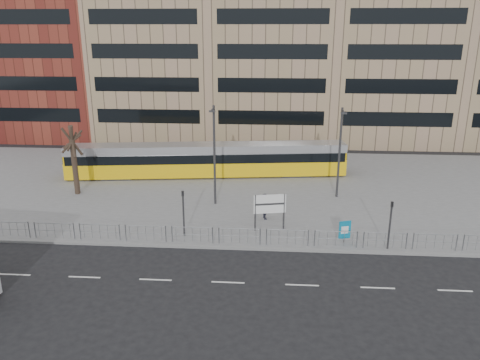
# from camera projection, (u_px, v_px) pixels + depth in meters

# --- Properties ---
(ground) EXTENTS (120.00, 120.00, 0.00)m
(ground) POSITION_uv_depth(u_px,v_px,m) (202.00, 248.00, 29.29)
(ground) COLOR black
(ground) RESTS_ON ground
(plaza) EXTENTS (64.00, 24.00, 0.15)m
(plaza) POSITION_uv_depth(u_px,v_px,m) (223.00, 186.00, 40.66)
(plaza) COLOR slate
(plaza) RESTS_ON ground
(kerb) EXTENTS (64.00, 0.25, 0.17)m
(kerb) POSITION_uv_depth(u_px,v_px,m) (202.00, 247.00, 29.32)
(kerb) COLOR gray
(kerb) RESTS_ON ground
(building_row) EXTENTS (70.40, 18.40, 31.20)m
(building_row) POSITION_uv_depth(u_px,v_px,m) (253.00, 31.00, 57.75)
(building_row) COLOR maroon
(building_row) RESTS_ON ground
(pedestrian_barrier) EXTENTS (32.07, 0.07, 1.10)m
(pedestrian_barrier) POSITION_uv_depth(u_px,v_px,m) (235.00, 232.00, 29.33)
(pedestrian_barrier) COLOR gray
(pedestrian_barrier) RESTS_ON plaza
(road_markings) EXTENTS (62.00, 0.12, 0.01)m
(road_markings) POSITION_uv_depth(u_px,v_px,m) (210.00, 282.00, 25.43)
(road_markings) COLOR white
(road_markings) RESTS_ON ground
(tram) EXTENTS (25.52, 5.55, 3.00)m
(tram) POSITION_uv_depth(u_px,v_px,m) (207.00, 160.00, 42.95)
(tram) COLOR yellow
(tram) RESTS_ON plaza
(station_sign) EXTENTS (2.15, 0.52, 2.51)m
(station_sign) POSITION_uv_depth(u_px,v_px,m) (270.00, 206.00, 31.18)
(station_sign) COLOR #2D2D30
(station_sign) RESTS_ON plaza
(ad_panel) EXTENTS (0.77, 0.30, 1.48)m
(ad_panel) POSITION_uv_depth(u_px,v_px,m) (345.00, 230.00, 29.49)
(ad_panel) COLOR #2D2D30
(ad_panel) RESTS_ON plaza
(pedestrian) EXTENTS (0.64, 0.79, 1.88)m
(pedestrian) POSITION_uv_depth(u_px,v_px,m) (265.00, 206.00, 33.27)
(pedestrian) COLOR black
(pedestrian) RESTS_ON plaza
(traffic_light_west) EXTENTS (0.19, 0.22, 3.10)m
(traffic_light_west) POSITION_uv_depth(u_px,v_px,m) (183.00, 207.00, 30.20)
(traffic_light_west) COLOR #2D2D30
(traffic_light_west) RESTS_ON plaza
(traffic_light_east) EXTENTS (0.18, 0.21, 3.10)m
(traffic_light_east) POSITION_uv_depth(u_px,v_px,m) (391.00, 219.00, 28.34)
(traffic_light_east) COLOR #2D2D30
(traffic_light_east) RESTS_ON plaza
(lamp_post_west) EXTENTS (0.45, 1.04, 7.66)m
(lamp_post_west) POSITION_uv_depth(u_px,v_px,m) (214.00, 151.00, 35.08)
(lamp_post_west) COLOR #2D2D30
(lamp_post_west) RESTS_ON plaza
(lamp_post_east) EXTENTS (0.45, 1.04, 7.25)m
(lamp_post_east) POSITION_uv_depth(u_px,v_px,m) (340.00, 149.00, 36.65)
(lamp_post_east) COLOR #2D2D30
(lamp_post_east) RESTS_ON plaza
(bare_tree) EXTENTS (4.51, 4.51, 7.98)m
(bare_tree) POSITION_uv_depth(u_px,v_px,m) (70.00, 123.00, 36.84)
(bare_tree) COLOR #2D2119
(bare_tree) RESTS_ON plaza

